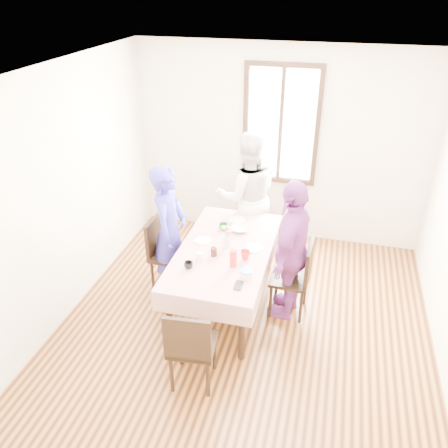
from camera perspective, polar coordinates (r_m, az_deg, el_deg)
The scene contains 28 objects.
ground at distance 5.06m, azimuth 2.30°, elevation -13.51°, with size 4.50×4.50×0.00m, color #32190A.
back_wall at distance 6.29m, azimuth 7.08°, elevation 9.70°, with size 4.00×4.00×0.00m, color beige.
window_frame at distance 6.18m, azimuth 7.22°, elevation 12.26°, with size 1.02×0.06×1.62m, color black.
window_pane at distance 6.19m, azimuth 7.24°, elevation 12.28°, with size 0.90×0.02×1.50m, color white.
dining_table at distance 5.21m, azimuth 0.14°, elevation -6.71°, with size 0.88×1.73×0.75m, color black.
tablecloth at distance 5.00m, azimuth 0.14°, elevation -3.17°, with size 1.00×1.85×0.01m, color #580004.
chair_left at distance 5.49m, azimuth -6.86°, elevation -3.89°, with size 0.42×0.42×0.91m, color black.
chair_right at distance 5.11m, azimuth 8.31°, elevation -6.78°, with size 0.42×0.42×0.91m, color black.
chair_far at distance 6.15m, azimuth 2.91°, elevation 0.23°, with size 0.42×0.42×0.91m, color black.
chair_near at distance 4.29m, azimuth -3.97°, elevation -14.89°, with size 0.42×0.42×0.91m, color black.
person_left at distance 5.30m, azimuth -6.88°, elevation -0.81°, with size 0.58×0.38×1.60m, color #322B9B.
person_far at distance 5.94m, azimuth 2.97°, elevation 3.63°, with size 0.85×0.66×1.74m, color silver.
person_right at distance 4.91m, azimuth 8.39°, elevation -3.30°, with size 0.96×0.40×1.64m, color #792F7A.
mug_black at distance 4.67m, azimuth -4.51°, elevation -5.20°, with size 0.09×0.09×0.07m, color black.
mug_flag at distance 4.80m, azimuth 2.71°, elevation -3.93°, with size 0.11×0.11×0.10m, color red.
mug_green at distance 5.33m, azimuth -0.09°, elevation -0.34°, with size 0.11×0.11×0.08m, color #0C7226.
serving_bowl at distance 5.31m, azimuth 2.03°, elevation -0.66°, with size 0.20×0.20×0.05m, color white.
juice_carton at distance 4.65m, azimuth 1.18°, elevation -4.37°, with size 0.06×0.06×0.19m, color red.
butter_tub at distance 4.55m, azimuth 2.84°, elevation -6.29°, with size 0.12×0.12×0.06m, color white.
jam_jar at distance 4.85m, azimuth -1.30°, elevation -3.55°, with size 0.07×0.07×0.10m, color black.
drinking_glass at distance 4.78m, azimuth -3.13°, elevation -4.14°, with size 0.07×0.07×0.10m, color silver.
smartphone at distance 4.44m, azimuth 1.84°, elevation -7.76°, with size 0.08×0.16×0.01m, color black.
flower_vase at distance 4.97m, azimuth 0.35°, elevation -2.24°, with size 0.08×0.08×0.15m, color silver.
plate_left at distance 5.13m, azimuth -2.65°, elevation -2.08°, with size 0.20×0.20×0.01m, color white.
plate_right at distance 5.00m, azimuth 3.76°, elevation -3.03°, with size 0.20×0.20×0.01m, color white.
plate_far at distance 5.55m, azimuth 1.66°, elevation 0.54°, with size 0.20×0.20×0.01m, color white.
butter_lid at distance 4.53m, azimuth 2.85°, elevation -5.92°, with size 0.12×0.12×0.01m, color blue.
flower_bunch at distance 4.91m, azimuth 0.35°, elevation -1.00°, with size 0.09×0.09×0.10m, color yellow, non-canonical shape.
Camera 1 is at (0.74, -3.64, 3.44)m, focal length 36.14 mm.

